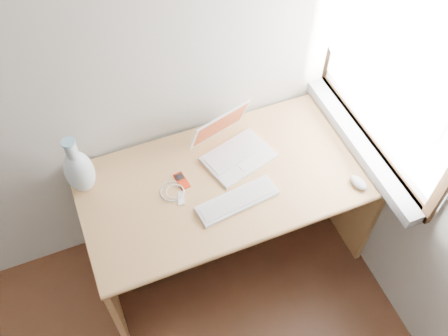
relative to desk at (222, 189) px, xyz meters
name	(u,v)px	position (x,y,z in m)	size (l,w,h in m)	color
window	(391,66)	(0.69, -0.16, 0.75)	(0.11, 0.99, 1.10)	white
desk	(222,189)	(0.00, 0.00, 0.00)	(1.41, 0.70, 0.74)	tan
laptop	(235,146)	(0.09, 0.05, 0.26)	(0.37, 0.35, 0.22)	white
external_keyboard	(237,200)	(-0.01, -0.23, 0.22)	(0.40, 0.16, 0.02)	white
mouse	(359,183)	(0.55, -0.35, 0.23)	(0.06, 0.09, 0.03)	white
ipod	(182,181)	(-0.21, -0.02, 0.22)	(0.06, 0.11, 0.01)	red
cable_coil	(172,191)	(-0.27, -0.06, 0.22)	(0.12, 0.12, 0.01)	white
remote	(181,198)	(-0.25, -0.11, 0.22)	(0.03, 0.07, 0.01)	white
vase	(79,170)	(-0.64, 0.11, 0.35)	(0.13, 0.13, 0.34)	white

